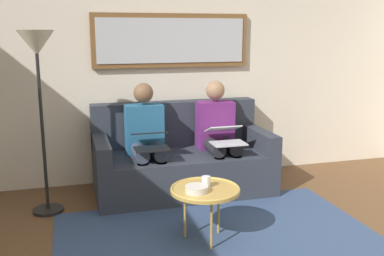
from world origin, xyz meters
The scene contains 12 objects.
wall_rear centered at (0.00, -2.60, 1.30)m, with size 6.00×0.12×2.60m, color beige.
area_rug centered at (0.00, -0.85, 0.00)m, with size 2.60×1.80×0.01m, color #33476B.
couch centered at (0.00, -2.12, 0.31)m, with size 1.81×0.90×0.90m.
framed_mirror centered at (0.00, -2.51, 1.55)m, with size 1.72×0.05×0.57m.
coffee_table centered at (0.12, -0.90, 0.42)m, with size 0.55×0.55×0.45m.
cup centered at (0.10, -0.93, 0.48)m, with size 0.07×0.07×0.09m, color silver.
bowl centered at (0.21, -0.84, 0.46)m, with size 0.18×0.18×0.05m, color beige.
person_left centered at (-0.38, -2.05, 0.61)m, with size 0.38×0.58×1.14m.
laptop_silver centered at (-0.38, -1.82, 0.63)m, with size 0.33×0.39×0.17m.
person_right centered at (0.38, -2.05, 0.61)m, with size 0.38×0.58×1.14m.
laptop_black centered at (0.38, -1.81, 0.63)m, with size 0.33×0.37×0.16m.
standing_lamp centered at (1.35, -1.85, 1.37)m, with size 0.32×0.32×1.66m.
Camera 1 is at (1.12, 2.25, 1.64)m, focal length 41.49 mm.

